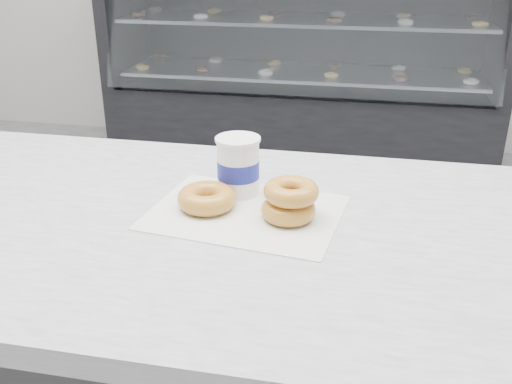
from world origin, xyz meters
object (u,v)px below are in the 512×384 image
at_px(donut_single, 207,198).
at_px(coffee_cup, 238,166).
at_px(display_case, 301,86).
at_px(donut_stack, 290,201).

xyz_separation_m(donut_single, coffee_cup, (0.04, 0.08, 0.04)).
relative_size(display_case, donut_single, 21.89).
distance_m(display_case, donut_single, 2.72).
height_order(donut_single, donut_stack, donut_stack).
relative_size(donut_stack, coffee_cup, 0.92).
relative_size(donut_single, donut_stack, 1.03).
bearing_deg(coffee_cup, display_case, 81.63).
bearing_deg(display_case, donut_single, -86.67).
xyz_separation_m(donut_single, donut_stack, (0.16, -0.01, 0.02)).
distance_m(donut_single, coffee_cup, 0.10).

